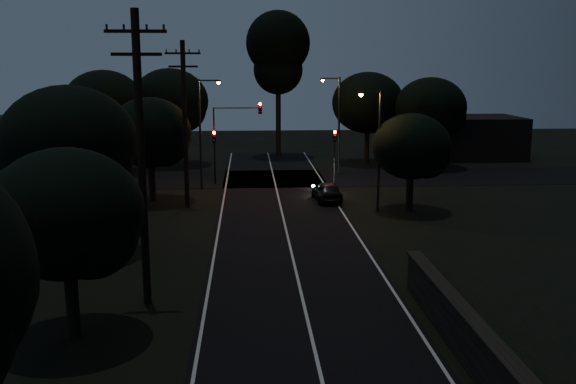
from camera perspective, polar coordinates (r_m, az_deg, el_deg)
road_surface at (r=40.89m, az=-0.63°, el=-1.47°), size 60.00×70.00×0.03m
utility_pole_mid at (r=24.26m, az=-12.93°, el=3.16°), size 2.20×0.30×11.00m
utility_pole_far at (r=41.05m, az=-9.16°, el=6.18°), size 2.20×0.30×10.50m
tree_left_b at (r=21.94m, az=-18.73°, el=-2.16°), size 5.07×5.07×6.44m
tree_left_c at (r=31.88m, az=-18.54°, el=3.87°), size 6.43×6.43×8.12m
tree_left_d at (r=43.29m, az=-11.93°, el=5.03°), size 5.47×5.47×6.94m
tree_far_nw at (r=59.05m, az=-10.22°, el=7.82°), size 6.87×6.87×8.70m
tree_far_w at (r=55.91m, az=-15.82°, el=7.34°), size 6.74×6.74×8.59m
tree_far_ne at (r=59.76m, az=7.35°, el=7.73°), size 6.61×6.61×8.36m
tree_far_e at (r=58.05m, az=12.79°, el=7.18°), size 6.26×6.26×7.94m
tree_right_a at (r=40.27m, az=11.17°, el=3.83°), size 4.81×4.81×6.11m
tall_pine at (r=63.79m, az=-0.88°, el=12.36°), size 6.23×6.23×14.17m
building_left at (r=63.67m, az=-20.02°, el=4.46°), size 10.00×8.00×4.40m
building_right at (r=65.91m, az=16.02°, el=4.74°), size 9.00×7.00×4.00m
signal_left at (r=49.15m, az=-6.56°, el=3.97°), size 0.28×0.35×4.10m
signal_right at (r=49.54m, az=4.15°, el=4.08°), size 0.28×0.35×4.10m
signal_mast at (r=48.93m, az=-4.62°, el=5.75°), size 3.70×0.35×6.25m
streetlight_a at (r=47.03m, az=-7.59°, el=5.82°), size 1.66×0.26×8.00m
streetlight_b at (r=53.40m, az=4.36°, el=6.54°), size 1.66×0.26×8.00m
streetlight_c at (r=39.78m, az=7.88°, el=4.42°), size 1.46×0.26×7.50m
car at (r=43.05m, az=3.48°, el=0.07°), size 1.88×4.05×1.34m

